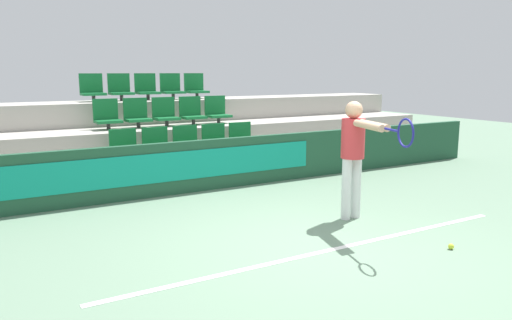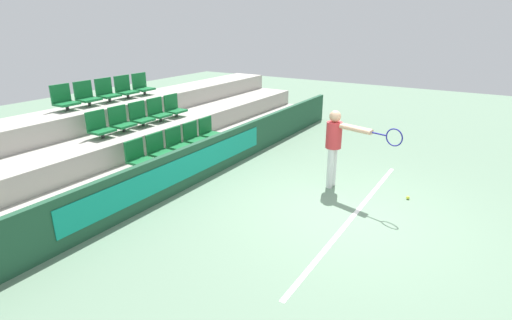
{
  "view_description": "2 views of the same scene",
  "coord_description": "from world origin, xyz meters",
  "views": [
    {
      "loc": [
        -3.42,
        -4.33,
        1.98
      ],
      "look_at": [
        0.27,
        1.96,
        0.68
      ],
      "focal_mm": 35.0,
      "sensor_mm": 36.0,
      "label": 1
    },
    {
      "loc": [
        -6.28,
        -2.0,
        3.26
      ],
      "look_at": [
        0.17,
        1.98,
        0.59
      ],
      "focal_mm": 28.0,
      "sensor_mm": 36.0,
      "label": 2
    }
  ],
  "objects": [
    {
      "name": "ground_plane",
      "position": [
        0.0,
        0.0,
        0.0
      ],
      "size": [
        30.0,
        30.0,
        0.0
      ],
      "primitive_type": "plane",
      "color": "slate"
    },
    {
      "name": "court_baseline",
      "position": [
        0.0,
        -0.16,
        0.0
      ],
      "size": [
        5.41,
        0.08,
        0.01
      ],
      "color": "white",
      "rests_on": "ground"
    },
    {
      "name": "barrier_wall",
      "position": [
        -0.02,
        3.19,
        0.43
      ],
      "size": [
        12.77,
        0.14,
        0.86
      ],
      "color": "#1E4C33",
      "rests_on": "ground"
    },
    {
      "name": "bleacher_tier_front",
      "position": [
        0.0,
        3.81,
        0.23
      ],
      "size": [
        12.37,
        1.08,
        0.46
      ],
      "color": "#ADA89E",
      "rests_on": "ground"
    },
    {
      "name": "bleacher_tier_middle",
      "position": [
        0.0,
        4.89,
        0.46
      ],
      "size": [
        12.37,
        1.08,
        0.92
      ],
      "color": "#ADA89E",
      "rests_on": "ground"
    },
    {
      "name": "bleacher_tier_back",
      "position": [
        0.0,
        5.98,
        0.69
      ],
      "size": [
        12.37,
        1.08,
        1.38
      ],
      "color": "#ADA89E",
      "rests_on": "ground"
    },
    {
      "name": "stadium_chair_0",
      "position": [
        -1.13,
        3.94,
        0.7
      ],
      "size": [
        0.46,
        0.38,
        0.56
      ],
      "color": "#333333",
      "rests_on": "bleacher_tier_front"
    },
    {
      "name": "stadium_chair_1",
      "position": [
        -0.57,
        3.94,
        0.7
      ],
      "size": [
        0.46,
        0.38,
        0.56
      ],
      "color": "#333333",
      "rests_on": "bleacher_tier_front"
    },
    {
      "name": "stadium_chair_2",
      "position": [
        0.0,
        3.94,
        0.7
      ],
      "size": [
        0.46,
        0.38,
        0.56
      ],
      "color": "#333333",
      "rests_on": "bleacher_tier_front"
    },
    {
      "name": "stadium_chair_3",
      "position": [
        0.57,
        3.94,
        0.7
      ],
      "size": [
        0.46,
        0.38,
        0.56
      ],
      "color": "#333333",
      "rests_on": "bleacher_tier_front"
    },
    {
      "name": "stadium_chair_4",
      "position": [
        1.13,
        3.94,
        0.7
      ],
      "size": [
        0.46,
        0.38,
        0.56
      ],
      "color": "#333333",
      "rests_on": "bleacher_tier_front"
    },
    {
      "name": "stadium_chair_5",
      "position": [
        -1.13,
        5.02,
        1.16
      ],
      "size": [
        0.46,
        0.38,
        0.56
      ],
      "color": "#333333",
      "rests_on": "bleacher_tier_middle"
    },
    {
      "name": "stadium_chair_6",
      "position": [
        -0.57,
        5.02,
        1.16
      ],
      "size": [
        0.46,
        0.38,
        0.56
      ],
      "color": "#333333",
      "rests_on": "bleacher_tier_middle"
    },
    {
      "name": "stadium_chair_7",
      "position": [
        0.0,
        5.02,
        1.16
      ],
      "size": [
        0.46,
        0.38,
        0.56
      ],
      "color": "#333333",
      "rests_on": "bleacher_tier_middle"
    },
    {
      "name": "stadium_chair_8",
      "position": [
        0.57,
        5.02,
        1.16
      ],
      "size": [
        0.46,
        0.38,
        0.56
      ],
      "color": "#333333",
      "rests_on": "bleacher_tier_middle"
    },
    {
      "name": "stadium_chair_9",
      "position": [
        1.13,
        5.02,
        1.16
      ],
      "size": [
        0.46,
        0.38,
        0.56
      ],
      "color": "#333333",
      "rests_on": "bleacher_tier_middle"
    },
    {
      "name": "stadium_chair_10",
      "position": [
        -1.13,
        6.1,
        1.62
      ],
      "size": [
        0.46,
        0.38,
        0.56
      ],
      "color": "#333333",
      "rests_on": "bleacher_tier_back"
    },
    {
      "name": "stadium_chair_11",
      "position": [
        -0.57,
        6.1,
        1.62
      ],
      "size": [
        0.46,
        0.38,
        0.56
      ],
      "color": "#333333",
      "rests_on": "bleacher_tier_back"
    },
    {
      "name": "stadium_chair_12",
      "position": [
        0.0,
        6.1,
        1.62
      ],
      "size": [
        0.46,
        0.38,
        0.56
      ],
      "color": "#333333",
      "rests_on": "bleacher_tier_back"
    },
    {
      "name": "stadium_chair_13",
      "position": [
        0.57,
        6.1,
        1.62
      ],
      "size": [
        0.46,
        0.38,
        0.56
      ],
      "color": "#333333",
      "rests_on": "bleacher_tier_back"
    },
    {
      "name": "stadium_chair_14",
      "position": [
        1.13,
        6.1,
        1.62
      ],
      "size": [
        0.46,
        0.38,
        0.56
      ],
      "color": "#333333",
      "rests_on": "bleacher_tier_back"
    },
    {
      "name": "tennis_player",
      "position": [
        1.0,
        0.61,
        0.99
      ],
      "size": [
        0.56,
        1.55,
        1.59
      ],
      "rotation": [
        0.0,
        0.0,
        -0.28
      ],
      "color": "silver",
      "rests_on": "ground"
    },
    {
      "name": "tennis_ball",
      "position": [
        1.19,
        -0.82,
        0.03
      ],
      "size": [
        0.07,
        0.07,
        0.07
      ],
      "color": "#CCDB33",
      "rests_on": "ground"
    }
  ]
}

